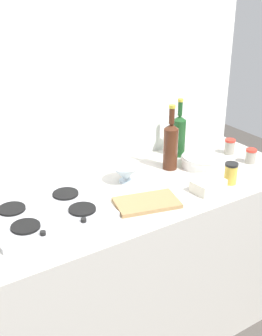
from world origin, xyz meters
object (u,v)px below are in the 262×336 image
Objects in this scene: condiment_jar_rear at (251,156)px; mixing_bowl at (126,173)px; condiment_jar_spare at (231,173)px; stovetop_hob at (47,212)px; plate_stack at (200,161)px; wine_bottle_leftmost at (171,145)px; butter_dish at (208,186)px; cutting_board at (147,203)px; condiment_jar_front at (230,146)px; wine_bottle_mid_left at (179,134)px.

mixing_bowl is at bearing 166.14° from condiment_jar_rear.
condiment_jar_rear is at bearing 24.17° from condiment_jar_spare.
stovetop_hob is 6.39× the size of condiment_jar_rear.
plate_stack is 1.38× the size of mixing_bowl.
wine_bottle_leftmost reaches higher than butter_dish.
condiment_jar_front is at bearing 17.48° from cutting_board.
wine_bottle_mid_left is 2.21× the size of mixing_bowl.
butter_dish is 0.33m from cutting_board.
butter_dish is at bearing -179.52° from condiment_jar_spare.
wine_bottle_leftmost is at bearing -141.86° from wine_bottle_mid_left.
condiment_jar_front is (0.42, 0.28, 0.02)m from butter_dish.
wine_bottle_leftmost is (0.75, 0.10, 0.12)m from stovetop_hob.
cutting_board is at bearing -20.98° from stovetop_hob.
wine_bottle_mid_left reaches higher than condiment_jar_spare.
condiment_jar_rear is 0.75m from cutting_board.
cutting_board is at bearing -174.26° from condiment_jar_rear.
cutting_board is at bearing 171.40° from butter_dish.
wine_bottle_mid_left is at bearing 151.93° from condiment_jar_front.
stovetop_hob is 3.41× the size of mixing_bowl.
plate_stack is 2.39× the size of condiment_jar_front.
condiment_jar_spare is (0.89, -0.21, 0.04)m from stovetop_hob.
mixing_bowl is at bearing 145.38° from condiment_jar_spare.
mixing_bowl is 0.53× the size of cutting_board.
condiment_jar_rear reaches higher than stovetop_hob.
cutting_board is (-0.33, 0.05, -0.02)m from butter_dish.
condiment_jar_spare is at bearing -91.88° from plate_stack.
condiment_jar_spare reaches higher than stovetop_hob.
condiment_jar_spare reaches higher than plate_stack.
wine_bottle_leftmost reaches higher than condiment_jar_front.
plate_stack is 0.20m from wine_bottle_leftmost.
mixing_bowl is 0.26m from cutting_board.
condiment_jar_rear is (0.27, -0.11, 0.01)m from plate_stack.
butter_dish is at bearing -90.58° from wine_bottle_leftmost.
wine_bottle_mid_left reaches higher than condiment_jar_rear.
stovetop_hob is 2.48× the size of plate_stack.
condiment_jar_front is 0.78m from cutting_board.
condiment_jar_spare is at bearing -13.16° from stovetop_hob.
mixing_bowl is at bearing 171.95° from plate_stack.
mixing_bowl reaches higher than cutting_board.
stovetop_hob is 1.17m from condiment_jar_rear.
condiment_jar_rear is at bearing 16.43° from butter_dish.
condiment_jar_front is at bearing -1.21° from mixing_bowl.
condiment_jar_rear reaches higher than butter_dish.
cutting_board is (-0.74, -0.23, -0.04)m from condiment_jar_front.
condiment_jar_rear is (0.27, -0.30, -0.09)m from wine_bottle_mid_left.
mixing_bowl reaches higher than condiment_jar_rear.
wine_bottle_mid_left is at bearing 131.85° from condiment_jar_rear.
plate_stack is 0.29m from condiment_jar_rear.
condiment_jar_spare is at bearing -34.62° from mixing_bowl.
plate_stack is 0.59× the size of wine_bottle_leftmost.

